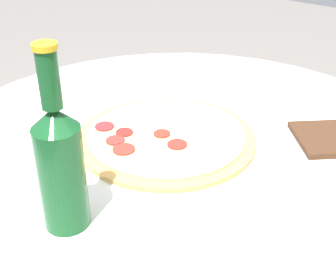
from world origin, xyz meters
TOP-DOWN VIEW (x-y plane):
  - table at (0.00, 0.00)m, footprint 1.08×1.08m
  - pizza at (-0.00, -0.05)m, footprint 0.36×0.36m
  - beer_bottle at (0.29, -0.01)m, footprint 0.07×0.07m
  - napkin at (-0.25, -0.36)m, footprint 0.14×0.09m

SIDE VIEW (x-z plane):
  - table at x=0.00m, z-range 0.18..0.89m
  - napkin at x=-0.25m, z-range 0.71..0.72m
  - pizza at x=0.00m, z-range 0.71..0.73m
  - beer_bottle at x=0.29m, z-range 0.68..0.97m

